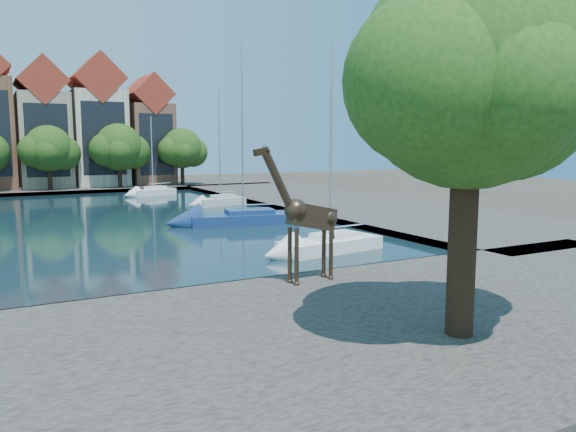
{
  "coord_description": "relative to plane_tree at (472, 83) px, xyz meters",
  "views": [
    {
      "loc": [
        -4.32,
        -20.57,
        6.05
      ],
      "look_at": [
        7.43,
        1.45,
        2.76
      ],
      "focal_mm": 35.0,
      "sensor_mm": 36.0,
      "label": 1
    }
  ],
  "objects": [
    {
      "name": "right_quay",
      "position": [
        17.38,
        33.01,
        -7.42
      ],
      "size": [
        14.0,
        52.0,
        0.5
      ],
      "primitive_type": "cube",
      "color": "#524D47",
      "rests_on": "ground"
    },
    {
      "name": "plane_tree",
      "position": [
        0.0,
        0.0,
        0.0
      ],
      "size": [
        8.32,
        6.4,
        10.62
      ],
      "color": "#332114",
      "rests_on": "near_quay"
    },
    {
      "name": "sailboat_right_a",
      "position": [
        4.38,
        14.11,
        -7.03
      ],
      "size": [
        6.24,
        2.89,
        11.02
      ],
      "color": "white",
      "rests_on": "water_basin"
    },
    {
      "name": "water_basin",
      "position": [
        -7.62,
        33.01,
        -7.63
      ],
      "size": [
        38.0,
        50.0,
        0.08
      ],
      "primitive_type": "cube",
      "color": "black",
      "rests_on": "ground"
    },
    {
      "name": "far_tree_east",
      "position": [
        2.49,
        59.5,
        -2.43
      ],
      "size": [
        7.54,
        5.8,
        7.84
      ],
      "color": "#332114",
      "rests_on": "far_quay"
    },
    {
      "name": "sailboat_right_c",
      "position": [
        7.38,
        38.32,
        -7.01
      ],
      "size": [
        5.17,
        2.83,
        10.79
      ],
      "color": "beige",
      "rests_on": "water_basin"
    },
    {
      "name": "sailboat_right_d",
      "position": [
        4.38,
        51.47,
        -7.04
      ],
      "size": [
        5.43,
        3.39,
        8.83
      ],
      "color": "white",
      "rests_on": "water_basin"
    },
    {
      "name": "far_tree_mid_east",
      "position": [
        -5.52,
        59.5,
        -2.54
      ],
      "size": [
        7.02,
        5.4,
        7.52
      ],
      "color": "#332114",
      "rests_on": "far_quay"
    },
    {
      "name": "giraffe_statue",
      "position": [
        -0.97,
        7.47,
        -4.52
      ],
      "size": [
        3.78,
        0.83,
        5.39
      ],
      "color": "#39291C",
      "rests_on": "near_quay"
    },
    {
      "name": "far_quay",
      "position": [
        -7.62,
        65.01,
        -7.42
      ],
      "size": [
        60.0,
        16.0,
        0.5
      ],
      "primitive_type": "cube",
      "color": "#524D47",
      "rests_on": "ground"
    },
    {
      "name": "far_tree_far_east",
      "position": [
        10.48,
        59.5,
        -2.6
      ],
      "size": [
        6.76,
        5.2,
        7.36
      ],
      "color": "#332114",
      "rests_on": "far_quay"
    },
    {
      "name": "townhouse_east_end",
      "position": [
        7.38,
        64.99,
        -0.56
      ],
      "size": [
        5.44,
        9.18,
        14.43
      ],
      "color": "brown",
      "rests_on": "far_quay"
    },
    {
      "name": "townhouse_east_inner",
      "position": [
        -5.62,
        64.99,
        0.06
      ],
      "size": [
        5.94,
        9.18,
        15.79
      ],
      "color": "tan",
      "rests_on": "far_quay"
    },
    {
      "name": "near_quay",
      "position": [
        -7.62,
        2.01,
        -7.42
      ],
      "size": [
        50.0,
        14.0,
        0.5
      ],
      "primitive_type": "cube",
      "color": "#524D47",
      "rests_on": "ground"
    },
    {
      "name": "sailboat_right_b",
      "position": [
        4.38,
        26.0,
        -7.01
      ],
      "size": [
        8.19,
        4.12,
        12.93
      ],
      "color": "navy",
      "rests_on": "water_basin"
    },
    {
      "name": "townhouse_east_mid",
      "position": [
        0.88,
        64.99,
        0.43
      ],
      "size": [
        6.43,
        9.18,
        16.65
      ],
      "color": "beige",
      "rests_on": "far_quay"
    },
    {
      "name": "ground",
      "position": [
        -7.62,
        9.01,
        -7.67
      ],
      "size": [
        160.0,
        160.0,
        0.0
      ],
      "primitive_type": "plane",
      "color": "#38332B",
      "rests_on": "ground"
    }
  ]
}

